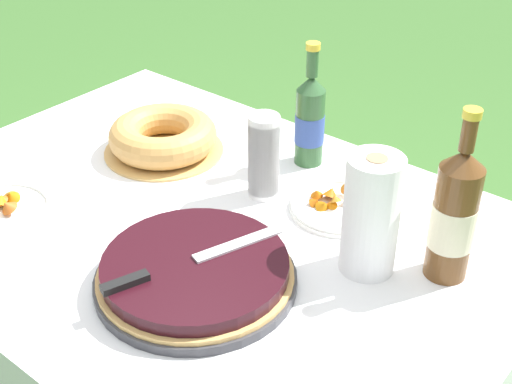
# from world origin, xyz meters

# --- Properties ---
(garden_table) EXTENTS (1.41, 1.01, 0.74)m
(garden_table) POSITION_xyz_m (0.00, 0.00, 0.67)
(garden_table) COLOR brown
(garden_table) RESTS_ON ground_plane
(tablecloth) EXTENTS (1.42, 1.02, 0.10)m
(tablecloth) POSITION_xyz_m (0.00, 0.00, 0.73)
(tablecloth) COLOR white
(tablecloth) RESTS_ON garden_table
(berry_tart) EXTENTS (0.39, 0.39, 0.06)m
(berry_tart) POSITION_xyz_m (0.15, -0.16, 0.77)
(berry_tart) COLOR #38383D
(berry_tart) RESTS_ON tablecloth
(serving_knife) EXTENTS (0.14, 0.36, 0.01)m
(serving_knife) POSITION_xyz_m (0.14, -0.19, 0.81)
(serving_knife) COLOR silver
(serving_knife) RESTS_ON berry_tart
(bundt_cake) EXTENTS (0.30, 0.30, 0.09)m
(bundt_cake) POSITION_xyz_m (-0.28, 0.17, 0.79)
(bundt_cake) COLOR tan
(bundt_cake) RESTS_ON tablecloth
(cup_stack) EXTENTS (0.07, 0.07, 0.20)m
(cup_stack) POSITION_xyz_m (0.05, 0.17, 0.85)
(cup_stack) COLOR white
(cup_stack) RESTS_ON tablecloth
(cider_bottle_green) EXTENTS (0.07, 0.07, 0.31)m
(cider_bottle_green) POSITION_xyz_m (0.04, 0.36, 0.86)
(cider_bottle_green) COLOR #2D562D
(cider_bottle_green) RESTS_ON tablecloth
(cider_bottle_amber) EXTENTS (0.09, 0.09, 0.36)m
(cider_bottle_amber) POSITION_xyz_m (0.50, 0.17, 0.88)
(cider_bottle_amber) COLOR brown
(cider_bottle_amber) RESTS_ON tablecloth
(snack_plate_near) EXTENTS (0.22, 0.22, 0.05)m
(snack_plate_near) POSITION_xyz_m (0.22, 0.23, 0.76)
(snack_plate_near) COLOR white
(snack_plate_near) RESTS_ON tablecloth
(paper_towel_roll) EXTENTS (0.11, 0.11, 0.25)m
(paper_towel_roll) POSITION_xyz_m (0.38, 0.09, 0.87)
(paper_towel_roll) COLOR white
(paper_towel_roll) RESTS_ON tablecloth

